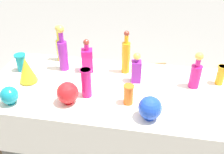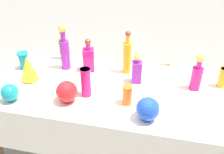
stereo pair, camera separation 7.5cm
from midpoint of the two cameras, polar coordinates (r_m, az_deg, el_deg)
name	(u,v)px [view 1 (the left image)]	position (r m, az deg, el deg)	size (l,w,h in m)	color
ground_plane	(112,151)	(2.56, -0.87, -16.53)	(40.00, 40.00, 0.00)	gray
display_table	(111,97)	(2.05, -1.26, -4.52)	(2.10, 0.92, 0.76)	white
tall_bottle_0	(196,73)	(2.08, 17.65, 0.86)	(0.09, 0.09, 0.31)	#C61972
tall_bottle_1	(126,56)	(2.18, 2.22, 4.92)	(0.07, 0.07, 0.39)	orange
tall_bottle_2	(60,46)	(2.45, -12.63, 6.91)	(0.07, 0.07, 0.35)	yellow
tall_bottle_3	(63,51)	(2.26, -12.13, 5.74)	(0.08, 0.08, 0.42)	purple
square_decanter_0	(87,59)	(2.23, -6.65, 4.15)	(0.12, 0.12, 0.31)	#C61972
square_decanter_1	(136,69)	(2.07, 4.53, 1.78)	(0.09, 0.09, 0.27)	purple
slender_vase_0	(21,62)	(2.39, -20.91, 3.23)	(0.10, 0.10, 0.16)	teal
slender_vase_1	(86,82)	(1.90, -7.01, -1.21)	(0.09, 0.09, 0.24)	#C61972
slender_vase_2	(221,74)	(2.21, 22.75, 0.54)	(0.08, 0.08, 0.17)	orange
slender_vase_3	(128,94)	(1.83, 2.63, -3.90)	(0.08, 0.08, 0.16)	orange
fluted_vase_0	(27,70)	(2.18, -19.85, 1.56)	(0.15, 0.15, 0.23)	yellow
round_bowl_0	(150,108)	(1.71, 7.45, -7.05)	(0.16, 0.16, 0.17)	blue
round_bowl_1	(9,95)	(2.00, -23.42, -3.88)	(0.13, 0.13, 0.14)	teal
round_bowl_2	(68,93)	(1.87, -11.26, -3.59)	(0.16, 0.16, 0.17)	red
price_tag_left	(78,112)	(1.79, -9.05, -7.88)	(0.06, 0.01, 0.05)	white
price_tag_center	(78,115)	(1.76, -8.93, -8.63)	(0.05, 0.01, 0.05)	white
cardboard_box_behind_left	(90,85)	(3.17, -5.71, -1.91)	(0.46, 0.44, 0.38)	tan
cardboard_box_behind_right	(149,82)	(3.26, 7.77, -1.10)	(0.52, 0.50, 0.37)	tan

